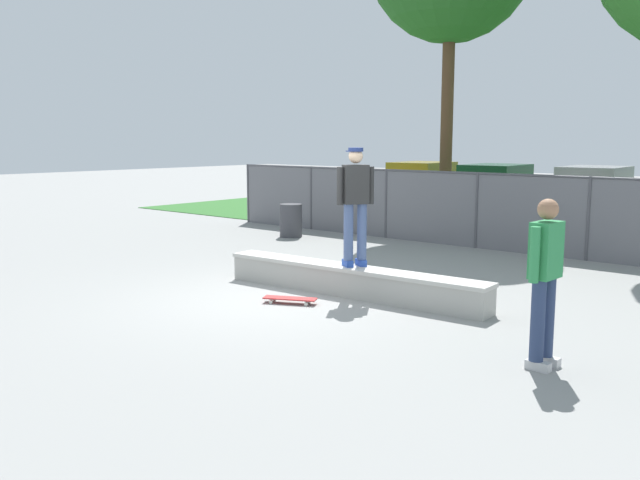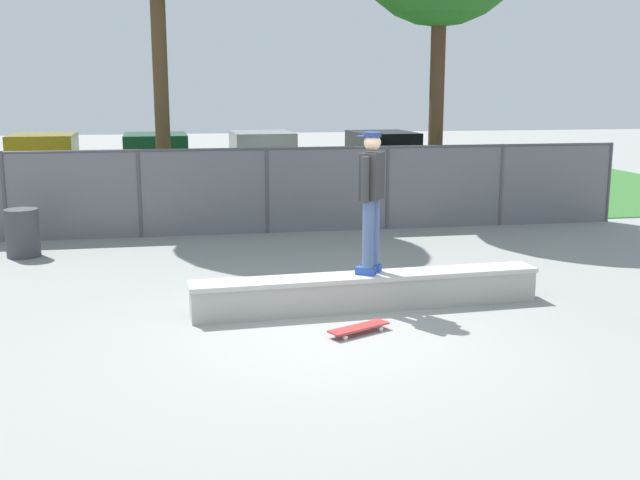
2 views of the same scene
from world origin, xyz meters
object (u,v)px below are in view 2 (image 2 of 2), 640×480
at_px(car_green, 156,166).
at_px(car_white, 263,162).
at_px(skateboard, 359,328).
at_px(car_yellow, 44,166).
at_px(concrete_ledge, 368,291).
at_px(skateboarder, 371,195).
at_px(trash_bin, 23,233).
at_px(car_black, 383,162).

relative_size(car_green, car_white, 1.00).
xyz_separation_m(skateboard, car_white, (0.20, 12.42, 0.77)).
xyz_separation_m(car_yellow, car_white, (5.72, -0.01, 0.00)).
relative_size(concrete_ledge, car_green, 1.10).
xyz_separation_m(concrete_ledge, skateboarder, (0.04, 0.05, 1.26)).
xyz_separation_m(skateboard, car_yellow, (-5.52, 12.43, 0.77)).
relative_size(car_yellow, trash_bin, 5.16).
bearing_deg(car_yellow, car_green, -8.01).
xyz_separation_m(skateboard, trash_bin, (-4.71, 5.11, 0.34)).
bearing_deg(skateboard, car_green, 102.40).
relative_size(concrete_ledge, skateboard, 5.81).
distance_m(car_black, trash_bin, 10.64).
bearing_deg(car_yellow, concrete_ledge, -62.75).
height_order(skateboard, car_white, car_white).
relative_size(skateboard, car_black, 0.19).
bearing_deg(car_green, skateboarder, -74.47).
bearing_deg(car_green, car_white, 7.92).
bearing_deg(car_green, concrete_ledge, -74.76).
relative_size(concrete_ledge, skateboarder, 2.54).
distance_m(car_yellow, car_black, 9.00).
xyz_separation_m(car_green, trash_bin, (-2.07, -6.92, -0.43)).
xyz_separation_m(skateboard, car_black, (3.46, 11.89, 0.77)).
height_order(car_green, trash_bin, car_green).
xyz_separation_m(car_yellow, car_green, (2.88, -0.41, 0.00)).
bearing_deg(trash_bin, skateboarder, -38.31).
bearing_deg(car_black, concrete_ledge, -105.93).
height_order(skateboard, car_yellow, car_yellow).
bearing_deg(car_yellow, skateboarder, -62.47).
relative_size(skateboarder, car_green, 0.43).
bearing_deg(car_white, car_green, -172.08).
bearing_deg(car_white, skateboard, -90.91).
bearing_deg(car_yellow, trash_bin, -83.69).
distance_m(car_green, car_black, 6.11).
xyz_separation_m(concrete_ledge, trash_bin, (-5.07, 4.09, 0.18)).
bearing_deg(car_white, trash_bin, -123.88).
relative_size(skateboarder, trash_bin, 2.23).
bearing_deg(car_green, skateboard, -77.60).
relative_size(skateboarder, car_black, 0.43).
relative_size(car_white, trash_bin, 5.16).
bearing_deg(skateboarder, skateboard, -110.64).
xyz_separation_m(car_green, car_white, (2.84, 0.40, 0.00)).
xyz_separation_m(concrete_ledge, car_white, (-0.16, 11.41, 0.60)).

